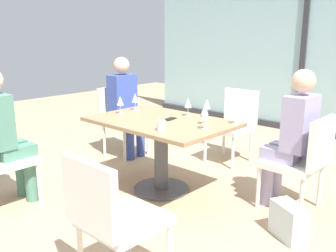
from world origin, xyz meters
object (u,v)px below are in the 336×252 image
chair_front_right (111,214)px  wine_glass_0 (135,98)px  chair_far_left (121,117)px  dining_table_main (161,137)px  wine_glass_6 (205,114)px  wine_glass_4 (236,110)px  person_far_right (293,133)px  wine_glass_2 (205,110)px  person_front_left (4,131)px  wine_glass_5 (207,104)px  cell_phone_on_table (170,119)px  chair_near_window (233,121)px  wine_glass_3 (120,101)px  chair_far_right (303,158)px  coffee_cup (161,125)px  person_far_left (126,102)px  handbag_1 (288,222)px  wine_glass_1 (188,103)px

chair_front_right → wine_glass_0: 2.00m
chair_far_left → chair_front_right: (2.04, -1.80, 0.00)m
chair_front_right → wine_glass_0: (-1.35, 1.43, 0.37)m
dining_table_main → wine_glass_6: (0.53, -0.00, 0.30)m
chair_front_right → wine_glass_4: wine_glass_4 is taller
person_far_right → wine_glass_2: (-0.69, -0.37, 0.16)m
person_front_left → wine_glass_5: (1.08, 1.57, 0.16)m
cell_phone_on_table → chair_near_window: bearing=83.0°
wine_glass_5 → chair_front_right: bearing=-71.5°
wine_glass_3 → chair_far_right: bearing=18.7°
wine_glass_0 → chair_far_left: bearing=152.2°
person_front_left → chair_near_window: bearing=71.6°
chair_front_right → wine_glass_2: size_ratio=4.70×
coffee_cup → cell_phone_on_table: bearing=122.8°
person_far_left → wine_glass_3: 0.85m
wine_glass_6 → handbag_1: size_ratio=0.62×
person_far_left → handbag_1: person_far_left is taller
wine_glass_2 → wine_glass_4: 0.29m
person_far_right → wine_glass_5: (-0.85, -0.12, 0.16)m
wine_glass_1 → cell_phone_on_table: 0.27m
wine_glass_5 → wine_glass_6: bearing=-54.9°
wine_glass_4 → wine_glass_5: 0.36m
wine_glass_4 → chair_far_left: bearing=175.2°
chair_front_right → wine_glass_5: wine_glass_5 is taller
wine_glass_3 → cell_phone_on_table: size_ratio=1.28×
wine_glass_0 → wine_glass_4: same height
person_front_left → cell_phone_on_table: 1.53m
chair_near_window → handbag_1: chair_near_window is taller
wine_glass_3 → wine_glass_6: (1.05, 0.08, 0.00)m
person_far_left → cell_phone_on_table: size_ratio=8.75×
chair_front_right → coffee_cup: (-0.53, 0.99, 0.28)m
wine_glass_2 → wine_glass_5: bearing=123.1°
wine_glass_0 → wine_glass_1: 0.63m
person_far_left → wine_glass_1: bearing=-9.6°
chair_front_right → wine_glass_0: size_ratio=4.70×
handbag_1 → wine_glass_4: bearing=-178.1°
chair_far_left → wine_glass_0: (0.69, -0.36, 0.37)m
person_far_right → wine_glass_6: bearing=-138.5°
person_far_left → coffee_cup: (1.39, -0.80, 0.08)m
chair_near_window → wine_glass_5: bearing=-74.0°
person_far_right → cell_phone_on_table: 1.15m
wine_glass_2 → person_far_left: bearing=166.5°
person_front_left → person_far_left: 1.71m
person_far_left → wine_glass_3: bearing=-44.7°
wine_glass_6 → wine_glass_2: bearing=128.5°
chair_front_right → wine_glass_6: wine_glass_6 is taller
person_far_left → wine_glass_2: bearing=-13.5°
chair_far_right → person_far_left: (-2.33, 0.00, 0.20)m
person_far_left → cell_phone_on_table: bearing=-20.6°
wine_glass_1 → wine_glass_6: bearing=-34.4°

